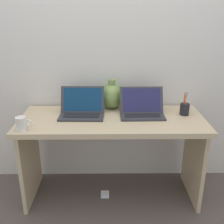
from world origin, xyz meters
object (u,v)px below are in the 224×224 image
(laptop_left, at_px, (82,108))
(power_brick, at_px, (105,194))
(pen_cup, at_px, (185,109))
(laptop_right, at_px, (142,108))
(coffee_mug, at_px, (22,124))
(green_vase, at_px, (112,96))

(laptop_left, xyz_separation_m, power_brick, (0.18, -0.10, -0.76))
(pen_cup, distance_m, power_brick, 0.99)
(laptop_right, height_order, coffee_mug, laptop_right)
(green_vase, height_order, power_brick, green_vase)
(green_vase, xyz_separation_m, coffee_mug, (-0.63, -0.45, -0.06))
(laptop_left, distance_m, coffee_mug, 0.49)
(laptop_left, height_order, laptop_right, laptop_left)
(laptop_left, height_order, coffee_mug, laptop_left)
(laptop_right, distance_m, green_vase, 0.29)
(laptop_left, height_order, green_vase, green_vase)
(laptop_right, relative_size, power_brick, 4.98)
(green_vase, relative_size, pen_cup, 1.35)
(laptop_left, relative_size, pen_cup, 1.91)
(green_vase, bearing_deg, coffee_mug, -144.51)
(laptop_left, xyz_separation_m, pen_cup, (0.82, -0.00, -0.01))
(laptop_left, distance_m, green_vase, 0.29)
(coffee_mug, xyz_separation_m, pen_cup, (1.21, 0.29, 0.00))
(laptop_right, relative_size, coffee_mug, 3.04)
(green_vase, xyz_separation_m, pen_cup, (0.58, -0.16, -0.06))
(laptop_right, xyz_separation_m, green_vase, (-0.24, 0.16, 0.05))
(power_brick, bearing_deg, green_vase, 76.78)
(coffee_mug, distance_m, pen_cup, 1.25)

